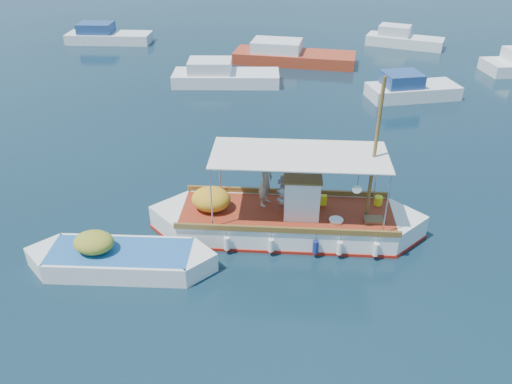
# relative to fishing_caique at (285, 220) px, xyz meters

# --- Properties ---
(ground) EXTENTS (160.00, 160.00, 0.00)m
(ground) POSITION_rel_fishing_caique_xyz_m (-0.24, -0.40, -0.55)
(ground) COLOR black
(ground) RESTS_ON ground
(fishing_caique) EXTENTS (10.05, 3.39, 6.16)m
(fishing_caique) POSITION_rel_fishing_caique_xyz_m (0.00, 0.00, 0.00)
(fishing_caique) COLOR white
(fishing_caique) RESTS_ON ground
(dinghy) EXTENTS (6.39, 2.33, 1.57)m
(dinghy) POSITION_rel_fishing_caique_xyz_m (-5.16, -2.92, -0.22)
(dinghy) COLOR white
(dinghy) RESTS_ON ground
(bg_boat_nw) EXTENTS (7.16, 3.42, 1.80)m
(bg_boat_nw) POSITION_rel_fishing_caique_xyz_m (-5.90, 16.00, -0.05)
(bg_boat_nw) COLOR silver
(bg_boat_nw) RESTS_ON ground
(bg_boat_n) EXTENTS (8.92, 3.16, 1.80)m
(bg_boat_n) POSITION_rel_fishing_caique_xyz_m (-2.04, 21.54, -0.05)
(bg_boat_n) COLOR #A1321A
(bg_boat_n) RESTS_ON ground
(bg_boat_ne) EXTENTS (5.84, 3.91, 1.80)m
(bg_boat_ne) POSITION_rel_fishing_caique_xyz_m (5.92, 15.36, -0.05)
(bg_boat_ne) COLOR silver
(bg_boat_ne) RESTS_ON ground
(bg_boat_far_w) EXTENTS (7.12, 3.03, 1.80)m
(bg_boat_far_w) POSITION_rel_fishing_caique_xyz_m (-17.85, 24.91, -0.05)
(bg_boat_far_w) COLOR silver
(bg_boat_far_w) RESTS_ON ground
(bg_boat_far_n) EXTENTS (6.34, 3.41, 1.80)m
(bg_boat_far_n) POSITION_rel_fishing_caique_xyz_m (6.50, 27.77, -0.05)
(bg_boat_far_n) COLOR silver
(bg_boat_far_n) RESTS_ON ground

